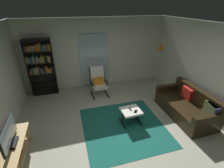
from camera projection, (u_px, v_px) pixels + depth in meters
name	position (u px, v px, depth m)	size (l,w,h in m)	color
ground_plane	(118.00, 131.00, 4.29)	(7.02, 7.02, 0.00)	#AEAE96
wall_back	(95.00, 53.00, 6.20)	(5.60, 0.06, 2.60)	silver
wall_right	(215.00, 75.00, 4.37)	(0.06, 6.00, 2.60)	silver
glass_door_panel	(95.00, 60.00, 6.24)	(1.10, 0.01, 2.00)	silver
area_rug	(124.00, 126.00, 4.44)	(2.16, 2.20, 0.01)	#185F53
tv_stand	(14.00, 151.00, 3.31)	(0.43, 1.27, 0.50)	tan
television	(8.00, 135.00, 3.14)	(0.20, 0.83, 0.52)	black
bookshelf_near_tv	(41.00, 64.00, 5.60)	(0.87, 0.30, 2.00)	black
leather_sofa	(187.00, 107.00, 4.77)	(0.91, 1.83, 0.82)	black
lounge_armchair	(98.00, 81.00, 5.83)	(0.59, 0.68, 1.02)	black
ottoman	(131.00, 112.00, 4.46)	(0.54, 0.51, 0.41)	white
tv_remote	(130.00, 109.00, 4.45)	(0.04, 0.14, 0.02)	black
cell_phone	(136.00, 111.00, 4.36)	(0.07, 0.14, 0.01)	black
floor_lamp_by_shelf	(160.00, 51.00, 5.99)	(0.22, 0.22, 1.73)	#A5A5AD
wall_clock	(46.00, 42.00, 5.48)	(0.29, 0.03, 0.29)	silver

